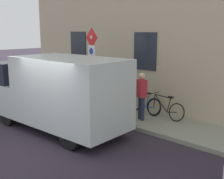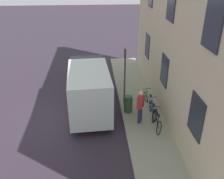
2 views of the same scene
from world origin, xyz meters
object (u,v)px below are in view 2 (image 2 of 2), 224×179
bicycle_black (157,121)px  bicycle_green (149,101)px  litter_bin (128,104)px  bicycle_blue (153,110)px  sign_post_stacked (124,67)px  delivery_van (89,88)px  pedestrian (140,106)px

bicycle_black → bicycle_green: bearing=4.3°
bicycle_green → litter_bin: litter_bin is taller
bicycle_green → bicycle_black: bearing=173.5°
bicycle_blue → sign_post_stacked: bearing=46.4°
bicycle_green → litter_bin: (-1.17, -0.37, 0.08)m
sign_post_stacked → bicycle_green: sign_post_stacked is taller
delivery_van → litter_bin: 2.25m
bicycle_blue → bicycle_black: bearing=-174.4°
bicycle_blue → bicycle_green: same height
bicycle_green → pedestrian: size_ratio=1.00×
delivery_van → pedestrian: bearing=-126.0°
delivery_van → litter_bin: delivery_van is taller
bicycle_black → delivery_van: bearing=60.8°
bicycle_blue → bicycle_green: (-0.00, 0.96, 0.00)m
sign_post_stacked → bicycle_green: (1.31, -0.56, -1.78)m
litter_bin → sign_post_stacked: bearing=98.4°
pedestrian → litter_bin: bearing=-38.6°
bicycle_blue → bicycle_green: size_ratio=1.00×
bicycle_black → pedestrian: size_ratio=1.00×
delivery_van → bicycle_green: size_ratio=3.16×
delivery_van → pedestrian: size_ratio=3.15×
bicycle_green → pedestrian: bearing=145.8°
sign_post_stacked → bicycle_blue: bearing=-49.2°
bicycle_black → pedestrian: 1.06m
delivery_van → bicycle_blue: 3.52m
bicycle_black → bicycle_green: size_ratio=1.00×
delivery_van → bicycle_green: (3.22, -0.21, -0.82)m
bicycle_green → pedestrian: (-0.74, -1.41, 0.56)m
bicycle_black → bicycle_green: same height
bicycle_blue → pedestrian: bearing=126.7°
bicycle_black → sign_post_stacked: bearing=32.1°
pedestrian → bicycle_black: bearing=174.1°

